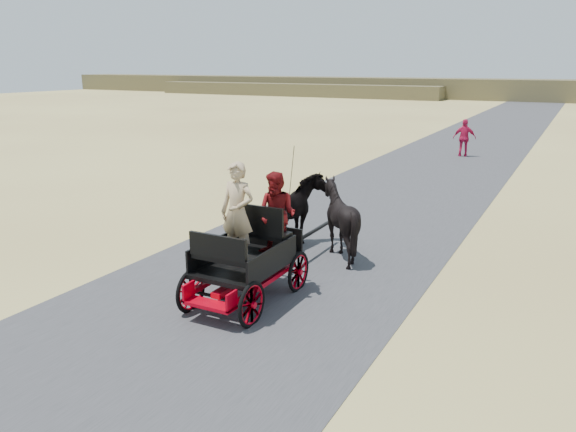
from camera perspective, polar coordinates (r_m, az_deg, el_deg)
The scene contains 10 objects.
ground at distance 11.95m, azimuth -0.40°, elevation -5.23°, with size 140.00×140.00×0.00m, color tan.
road at distance 11.95m, azimuth -0.40°, elevation -5.21°, with size 6.00×140.00×0.01m, color #38383A.
ridge_far at distance 72.12m, azimuth 24.14°, elevation 11.58°, with size 140.00×6.00×2.40m, color brown.
ridge_near at distance 76.57m, azimuth 0.39°, elevation 12.71°, with size 40.00×4.00×1.60m, color brown.
carriage at distance 10.29m, azimuth -4.20°, elevation -6.60°, with size 1.30×2.40×0.72m, color black, non-canonical shape.
horse_left at distance 12.87m, azimuth 0.75°, elevation 0.24°, with size 0.91×2.01×1.70m, color black.
horse_right at distance 12.43m, azimuth 5.27°, elevation -0.37°, with size 1.37×1.54×1.70m, color black.
driver_man at distance 10.04m, azimuth -5.15°, elevation 0.40°, with size 0.66×0.43×1.80m, color tan.
passenger_woman at distance 10.27m, azimuth -1.13°, elevation 0.16°, with size 0.77×0.60×1.58m, color #660C0F.
pedestrian at distance 27.34m, azimuth 17.48°, elevation 7.58°, with size 1.01×0.42×1.73m, color #C01645.
Camera 1 is at (5.31, -9.86, 4.18)m, focal length 35.00 mm.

